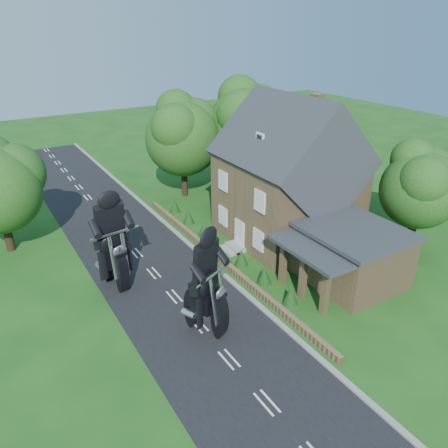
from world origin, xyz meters
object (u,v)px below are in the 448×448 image
garden_wall (220,259)px  house (288,179)px  motorcycle_follow (116,272)px  motorcycle_lead (207,316)px  annex (349,254)px

garden_wall → house: (6.19, 1.00, 4.14)m
garden_wall → motorcycle_follow: size_ratio=11.14×
house → motorcycle_lead: bearing=-147.5°
motorcycle_lead → annex: bearing=154.2°
garden_wall → motorcycle_lead: bearing=-126.6°
garden_wall → annex: bearing=-46.2°
house → garden_wall: bearing=-170.8°
annex → motorcycle_lead: bearing=178.9°
annex → motorcycle_lead: (-9.73, 0.19, -0.87)m
annex → motorcycle_follow: (-12.27, 6.69, -0.85)m
garden_wall → motorcycle_lead: motorcycle_lead is taller
annex → motorcycle_lead: size_ratio=3.67×
house → motorcycle_lead: (-10.35, -6.61, -3.45)m
garden_wall → motorcycle_lead: (-4.16, -5.61, 0.69)m
annex → garden_wall: bearing=133.8°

